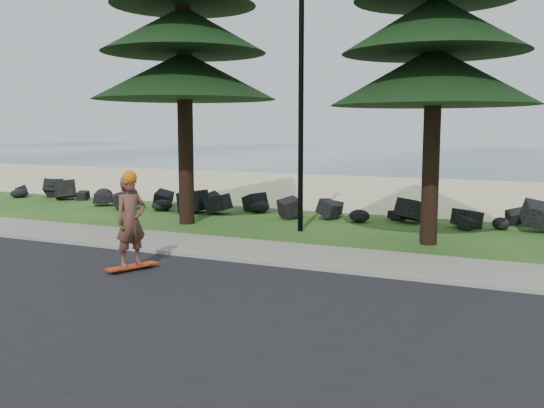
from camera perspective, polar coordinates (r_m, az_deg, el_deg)
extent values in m
plane|color=#234F18|center=(13.58, -2.54, -4.62)|extent=(160.00, 160.00, 0.00)
cube|color=black|center=(9.94, -14.87, -9.22)|extent=(160.00, 7.00, 0.02)
cube|color=gray|center=(12.80, -4.42, -5.14)|extent=(160.00, 0.20, 0.10)
cube|color=gray|center=(13.74, -2.15, -4.30)|extent=(160.00, 2.00, 0.08)
cube|color=#CAB886|center=(27.12, 11.88, 1.17)|extent=(160.00, 15.00, 0.01)
cube|color=#3C5572|center=(63.12, 19.63, 4.25)|extent=(160.00, 58.00, 0.01)
cylinder|color=black|center=(16.24, 2.76, 11.50)|extent=(0.14, 0.14, 8.00)
cube|color=#BB330B|center=(12.14, -13.03, -5.73)|extent=(0.62, 1.07, 0.03)
imported|color=brown|center=(11.98, -13.15, -1.57)|extent=(0.62, 0.75, 1.75)
sphere|color=#D0670B|center=(11.88, -13.26, 2.43)|extent=(0.28, 0.28, 0.28)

